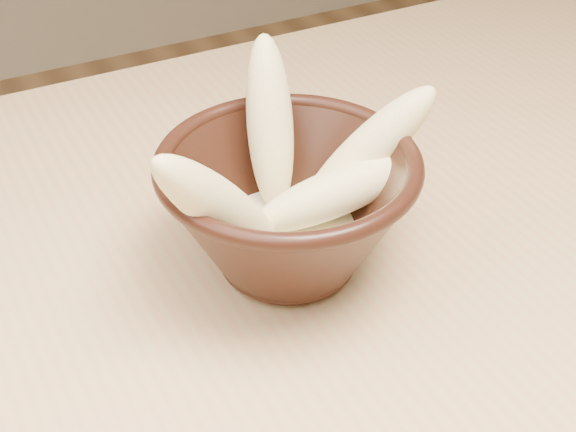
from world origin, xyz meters
name	(u,v)px	position (x,y,z in m)	size (l,w,h in m)	color
table	(291,375)	(0.00, 0.00, 0.67)	(1.20, 0.80, 0.75)	tan
bowl	(288,206)	(0.01, 0.03, 0.81)	(0.18, 0.18, 0.10)	black
milk_puddle	(288,234)	(0.01, 0.03, 0.78)	(0.10, 0.10, 0.01)	#EFEAC0
banana_upright	(270,124)	(0.02, 0.08, 0.84)	(0.03, 0.03, 0.13)	#D4C97D
banana_left	(220,207)	(-0.05, 0.01, 0.84)	(0.03, 0.03, 0.13)	#D4C97D
banana_right	(367,152)	(0.08, 0.03, 0.83)	(0.03, 0.03, 0.13)	#D4C97D
banana_across	(337,192)	(0.05, 0.02, 0.82)	(0.03, 0.03, 0.13)	#D4C97D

